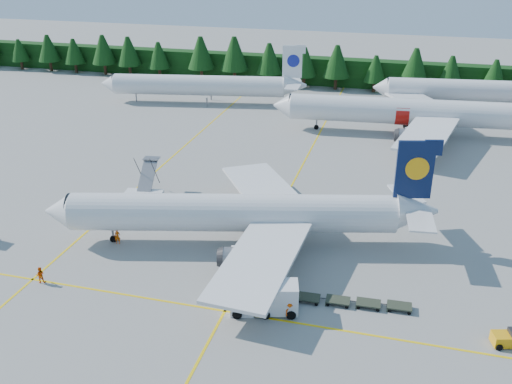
% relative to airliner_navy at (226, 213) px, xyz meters
% --- Properties ---
extents(ground, '(320.00, 320.00, 0.00)m').
position_rel_airliner_navy_xyz_m(ground, '(-2.33, -6.09, -3.62)').
color(ground, gray).
rests_on(ground, ground).
extents(taxi_stripe_a, '(0.25, 120.00, 0.01)m').
position_rel_airliner_navy_xyz_m(taxi_stripe_a, '(-16.33, 13.91, -3.61)').
color(taxi_stripe_a, yellow).
rests_on(taxi_stripe_a, ground).
extents(taxi_stripe_b, '(0.25, 120.00, 0.01)m').
position_rel_airliner_navy_xyz_m(taxi_stripe_b, '(3.67, 13.91, -3.61)').
color(taxi_stripe_b, yellow).
rests_on(taxi_stripe_b, ground).
extents(taxi_stripe_cross, '(80.00, 0.25, 0.01)m').
position_rel_airliner_navy_xyz_m(taxi_stripe_cross, '(-2.33, -12.09, -3.61)').
color(taxi_stripe_cross, yellow).
rests_on(taxi_stripe_cross, ground).
extents(treeline_hedge, '(220.00, 4.00, 6.00)m').
position_rel_airliner_navy_xyz_m(treeline_hedge, '(-2.33, 75.91, -0.62)').
color(treeline_hedge, black).
rests_on(treeline_hedge, ground).
extents(airliner_navy, '(40.66, 33.05, 12.04)m').
position_rel_airliner_navy_xyz_m(airliner_navy, '(0.00, 0.00, 0.00)').
color(airliner_navy, silver).
rests_on(airliner_navy, ground).
extents(airliner_red, '(44.47, 36.46, 12.93)m').
position_rel_airliner_navy_xyz_m(airliner_red, '(16.26, 43.88, 0.27)').
color(airliner_red, silver).
rests_on(airliner_red, ground).
extents(airliner_far_left, '(40.25, 10.55, 11.79)m').
position_rel_airliner_navy_xyz_m(airliner_far_left, '(-24.18, 53.32, 0.08)').
color(airliner_far_left, silver).
rests_on(airliner_far_left, ground).
extents(airliner_far_right, '(41.49, 8.85, 12.09)m').
position_rel_airliner_navy_xyz_m(airliner_far_right, '(30.02, 63.11, 0.17)').
color(airliner_far_right, silver).
rests_on(airliner_far_right, ground).
extents(airstairs, '(5.12, 6.95, 4.33)m').
position_rel_airliner_navy_xyz_m(airstairs, '(-13.61, 7.78, -2.68)').
color(airstairs, silver).
rests_on(airstairs, ground).
extents(service_truck, '(6.38, 3.60, 2.91)m').
position_rel_airliner_navy_xyz_m(service_truck, '(7.15, -11.17, -2.18)').
color(service_truck, white).
rests_on(service_truck, ground).
extents(baggage_tug, '(2.75, 1.94, 1.33)m').
position_rel_airliner_navy_xyz_m(baggage_tug, '(27.79, -10.38, -2.96)').
color(baggage_tug, orange).
rests_on(baggage_tug, ground).
extents(dolly_train, '(10.53, 2.28, 0.13)m').
position_rel_airliner_navy_xyz_m(dolly_train, '(14.78, -8.13, -3.20)').
color(dolly_train, '#2D3325').
rests_on(dolly_train, ground).
extents(crew_a, '(0.73, 0.59, 1.75)m').
position_rel_airliner_navy_xyz_m(crew_a, '(-11.56, -3.33, -2.74)').
color(crew_a, '#D84C04').
rests_on(crew_a, ground).
extents(crew_b, '(1.02, 0.92, 1.70)m').
position_rel_airliner_navy_xyz_m(crew_b, '(-15.17, -12.31, -2.77)').
color(crew_b, '#E64F04').
rests_on(crew_b, ground).
extents(crew_c, '(0.74, 0.84, 1.69)m').
position_rel_airliner_navy_xyz_m(crew_c, '(9.55, -11.63, -2.77)').
color(crew_c, '#DC4504').
rests_on(crew_c, ground).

